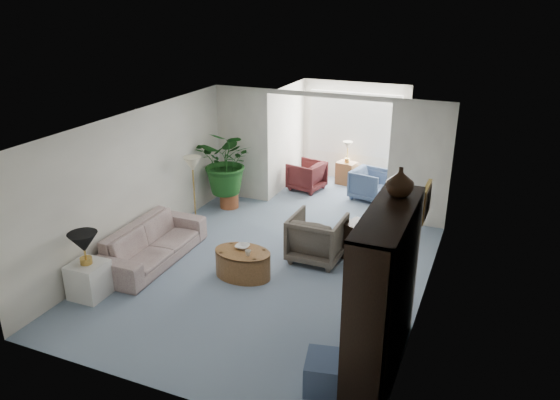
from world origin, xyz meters
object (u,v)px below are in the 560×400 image
at_px(coffee_cup, 248,253).
at_px(wingback_chair, 317,238).
at_px(end_table, 89,280).
at_px(coffee_table, 243,264).
at_px(cabinet_urn, 400,182).
at_px(sunroom_chair_maroon, 307,176).
at_px(floor_lamp, 192,164).
at_px(coffee_bowl, 242,247).
at_px(sofa, 153,243).
at_px(sunroom_chair_blue, 369,184).
at_px(sunroom_table, 346,173).
at_px(ottoman, 327,373).
at_px(framed_picture, 427,202).
at_px(plant_pot, 229,200).
at_px(table_lamp, 83,243).
at_px(side_table_dark, 361,242).
at_px(entertainment_cabinet, 383,291).

height_order(coffee_cup, wingback_chair, wingback_chair).
height_order(end_table, coffee_table, end_table).
bearing_deg(coffee_cup, cabinet_urn, -16.69).
xyz_separation_m(coffee_cup, sunroom_chair_maroon, (-0.61, 4.35, -0.16)).
bearing_deg(floor_lamp, cabinet_urn, -28.32).
bearing_deg(coffee_bowl, end_table, -139.47).
distance_m(sofa, floor_lamp, 1.90).
bearing_deg(wingback_chair, floor_lamp, -9.67).
distance_m(coffee_table, cabinet_urn, 3.36).
xyz_separation_m(sofa, sunroom_chair_blue, (2.71, 4.36, 0.01)).
bearing_deg(sunroom_table, cabinet_urn, -68.76).
distance_m(sofa, coffee_bowl, 1.65).
bearing_deg(sofa, ottoman, -117.58).
xyz_separation_m(framed_picture, end_table, (-4.66, -1.56, -1.42)).
distance_m(sofa, sunroom_chair_blue, 5.14).
bearing_deg(sofa, coffee_bowl, -83.76).
xyz_separation_m(coffee_cup, plant_pot, (-1.77, 2.67, -0.34)).
bearing_deg(end_table, coffee_bowl, 40.53).
height_order(table_lamp, coffee_bowl, table_lamp).
relative_size(sofa, plant_pot, 5.59).
xyz_separation_m(side_table_dark, plant_pot, (-3.23, 1.24, -0.17)).
xyz_separation_m(floor_lamp, coffee_cup, (1.98, -1.64, -0.75)).
bearing_deg(coffee_cup, coffee_table, 146.31).
distance_m(floor_lamp, entertainment_cabinet, 5.24).
relative_size(coffee_table, coffee_cup, 9.57).
height_order(framed_picture, entertainment_cabinet, entertainment_cabinet).
xyz_separation_m(coffee_table, coffee_bowl, (-0.05, 0.10, 0.25)).
bearing_deg(ottoman, cabinet_urn, 68.61).
xyz_separation_m(end_table, ottoman, (3.97, -0.52, -0.08)).
distance_m(wingback_chair, sunroom_chair_blue, 3.22).
bearing_deg(plant_pot, sofa, -91.29).
distance_m(coffee_bowl, wingback_chair, 1.34).
bearing_deg(sunroom_chair_maroon, wingback_chair, 35.11).
distance_m(ottoman, sunroom_chair_blue, 6.33).
distance_m(end_table, cabinet_urn, 4.89).
relative_size(sofa, sunroom_table, 4.12).
bearing_deg(entertainment_cabinet, floor_lamp, 146.86).
bearing_deg(sofa, coffee_table, -87.36).
xyz_separation_m(framed_picture, plant_pot, (-4.40, 2.47, -1.54)).
bearing_deg(framed_picture, floor_lamp, 162.63).
height_order(framed_picture, coffee_table, framed_picture).
relative_size(wingback_chair, entertainment_cabinet, 0.43).
xyz_separation_m(coffee_bowl, sunroom_table, (0.34, 4.90, -0.21)).
bearing_deg(entertainment_cabinet, coffee_bowl, 151.37).
xyz_separation_m(sunroom_chair_blue, sunroom_table, (-0.75, 0.75, -0.07)).
xyz_separation_m(coffee_bowl, coffee_cup, (0.20, -0.20, 0.02)).
distance_m(end_table, plant_pot, 4.04).
relative_size(ottoman, plant_pot, 1.26).
relative_size(sofa, sunroom_chair_blue, 3.00).
distance_m(floor_lamp, coffee_cup, 2.68).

